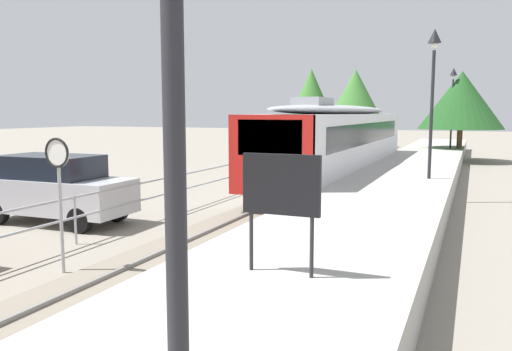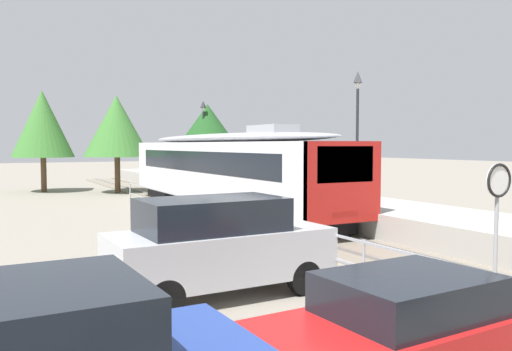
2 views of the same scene
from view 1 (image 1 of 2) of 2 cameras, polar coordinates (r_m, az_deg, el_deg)
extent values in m
plane|color=gray|center=(21.94, -0.90, -1.64)|extent=(160.00, 160.00, 0.00)
cube|color=slate|center=(20.91, 6.64, -2.03)|extent=(3.20, 60.00, 0.06)
cube|color=slate|center=(21.11, 4.77, -1.73)|extent=(0.08, 60.00, 0.08)
cube|color=slate|center=(20.71, 8.56, -1.95)|extent=(0.08, 60.00, 0.08)
cube|color=silver|center=(24.59, 9.38, 3.81)|extent=(2.80, 18.27, 2.55)
cube|color=red|center=(15.97, 1.63, 2.21)|extent=(2.80, 0.24, 2.55)
cube|color=black|center=(15.86, 1.54, 4.21)|extent=(2.13, 0.08, 1.12)
cube|color=black|center=(24.57, 9.40, 4.76)|extent=(2.82, 15.35, 0.92)
ellipsoid|color=#9EA0A5|center=(24.55, 9.45, 7.20)|extent=(2.69, 17.54, 0.44)
cube|color=#9EA0A5|center=(20.14, 6.35, 8.11)|extent=(1.10, 2.20, 0.36)
cube|color=#EAE5C6|center=(16.02, 1.53, -1.35)|extent=(1.00, 0.10, 0.20)
cube|color=black|center=(18.30, 4.25, -2.08)|extent=(2.24, 3.20, 0.55)
cube|color=black|center=(31.27, 12.26, 1.56)|extent=(2.24, 3.20, 0.55)
cube|color=#A8A59E|center=(20.18, 15.54, -1.36)|extent=(3.90, 60.00, 0.90)
cylinder|color=#232328|center=(2.74, -9.09, 4.84)|extent=(0.12, 0.12, 4.60)
cylinder|color=#232328|center=(19.65, 18.95, 6.34)|extent=(0.12, 0.12, 4.60)
pyramid|color=#232328|center=(19.83, 19.28, 14.45)|extent=(0.34, 0.34, 0.50)
sphere|color=silver|center=(19.79, 19.24, 13.54)|extent=(0.24, 0.24, 0.24)
cylinder|color=#232328|center=(36.89, 20.95, 6.40)|extent=(0.12, 0.12, 4.60)
pyramid|color=#232328|center=(36.99, 21.15, 10.73)|extent=(0.34, 0.34, 0.50)
sphere|color=silver|center=(36.97, 21.12, 10.24)|extent=(0.24, 0.24, 0.24)
cylinder|color=#232328|center=(7.88, -0.53, -7.31)|extent=(0.06, 0.06, 0.90)
cylinder|color=#232328|center=(7.56, 6.22, -7.98)|extent=(0.06, 0.06, 0.90)
cube|color=black|center=(7.53, 2.82, -1.01)|extent=(1.20, 0.08, 0.90)
cylinder|color=#9EA0A5|center=(11.26, -20.86, -4.72)|extent=(0.07, 0.07, 2.20)
cylinder|color=white|center=(11.06, -21.25, 2.39)|extent=(0.60, 0.03, 0.60)
torus|color=black|center=(11.05, -21.30, 2.38)|extent=(0.61, 0.05, 0.61)
cube|color=#9EA0A5|center=(13.56, -19.57, -2.30)|extent=(0.05, 36.00, 0.05)
cube|color=#9EA0A5|center=(13.65, -19.48, -4.43)|extent=(0.05, 36.00, 0.05)
cylinder|color=#9EA0A5|center=(13.66, -19.47, -4.69)|extent=(0.06, 0.06, 1.25)
cylinder|color=#9EA0A5|center=(21.08, -2.75, -0.29)|extent=(0.06, 0.06, 1.25)
cylinder|color=#9EA0A5|center=(29.40, 4.91, 1.76)|extent=(0.06, 0.06, 1.25)
cube|color=#B7BABF|center=(16.45, -21.25, -2.00)|extent=(4.65, 2.03, 1.00)
cube|color=black|center=(16.49, -21.89, 0.94)|extent=(2.95, 1.76, 0.68)
cylinder|color=black|center=(16.20, -15.21, -3.69)|extent=(0.73, 0.26, 0.72)
cylinder|color=black|center=(14.93, -19.01, -4.73)|extent=(0.73, 0.26, 0.72)
cylinder|color=black|center=(18.16, -22.94, -2.86)|extent=(0.73, 0.26, 0.72)
cylinder|color=brown|center=(37.44, 21.68, 3.15)|extent=(0.36, 0.36, 2.21)
cone|color=#1E4C1E|center=(37.39, 21.89, 7.79)|extent=(5.55, 5.55, 3.85)
cylinder|color=brown|center=(36.95, 10.88, 3.59)|extent=(0.36, 0.36, 2.35)
cone|color=#38702D|center=(36.91, 10.99, 8.48)|extent=(4.25, 4.25, 3.95)
cylinder|color=brown|center=(40.94, 6.09, 3.96)|extent=(0.36, 0.36, 2.30)
cone|color=#38702D|center=(40.90, 6.15, 8.66)|extent=(3.99, 3.99, 4.41)
camera|label=2|loc=(15.93, -60.92, 2.81)|focal=37.01mm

